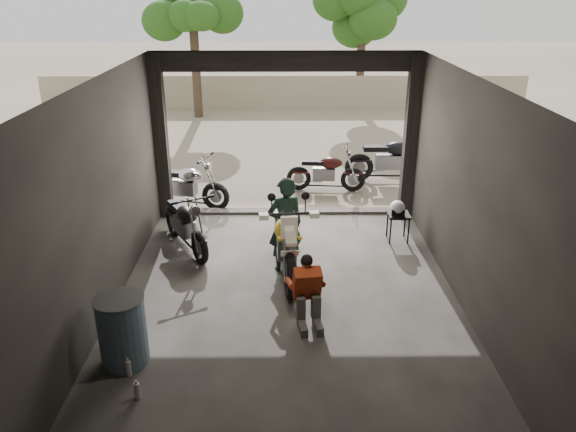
{
  "coord_description": "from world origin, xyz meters",
  "views": [
    {
      "loc": [
        -0.07,
        -7.04,
        4.32
      ],
      "look_at": [
        0.01,
        0.6,
        1.15
      ],
      "focal_mm": 35.0,
      "sensor_mm": 36.0,
      "label": 1
    }
  ],
  "objects_px": {
    "outside_bike_b": "(326,169)",
    "sign_post": "(463,117)",
    "outside_bike_a": "(185,181)",
    "helmet": "(397,208)",
    "oil_drum": "(123,332)",
    "left_bike": "(185,220)",
    "main_bike": "(285,237)",
    "outside_bike_c": "(392,155)",
    "mechanic": "(308,295)",
    "rider": "(285,225)",
    "stool": "(399,218)"
  },
  "relations": [
    {
      "from": "stool",
      "to": "sign_post",
      "type": "relative_size",
      "value": 0.21
    },
    {
      "from": "helmet",
      "to": "mechanic",
      "type": "bearing_deg",
      "value": -120.94
    },
    {
      "from": "stool",
      "to": "outside_bike_b",
      "type": "bearing_deg",
      "value": 112.19
    },
    {
      "from": "outside_bike_a",
      "to": "sign_post",
      "type": "bearing_deg",
      "value": -66.0
    },
    {
      "from": "left_bike",
      "to": "helmet",
      "type": "distance_m",
      "value": 3.73
    },
    {
      "from": "outside_bike_a",
      "to": "outside_bike_b",
      "type": "xyz_separation_m",
      "value": [
        2.97,
        0.98,
        -0.05
      ]
    },
    {
      "from": "outside_bike_a",
      "to": "helmet",
      "type": "height_order",
      "value": "outside_bike_a"
    },
    {
      "from": "mechanic",
      "to": "sign_post",
      "type": "relative_size",
      "value": 0.39
    },
    {
      "from": "left_bike",
      "to": "sign_post",
      "type": "bearing_deg",
      "value": -2.46
    },
    {
      "from": "stool",
      "to": "outside_bike_c",
      "type": "bearing_deg",
      "value": 82.02
    },
    {
      "from": "main_bike",
      "to": "outside_bike_c",
      "type": "distance_m",
      "value": 5.19
    },
    {
      "from": "rider",
      "to": "helmet",
      "type": "height_order",
      "value": "rider"
    },
    {
      "from": "left_bike",
      "to": "oil_drum",
      "type": "xyz_separation_m",
      "value": [
        -0.24,
        -3.21,
        -0.1
      ]
    },
    {
      "from": "helmet",
      "to": "oil_drum",
      "type": "relative_size",
      "value": 0.31
    },
    {
      "from": "outside_bike_a",
      "to": "outside_bike_c",
      "type": "distance_m",
      "value": 4.81
    },
    {
      "from": "outside_bike_a",
      "to": "helmet",
      "type": "distance_m",
      "value": 4.39
    },
    {
      "from": "left_bike",
      "to": "outside_bike_c",
      "type": "bearing_deg",
      "value": 10.89
    },
    {
      "from": "left_bike",
      "to": "rider",
      "type": "height_order",
      "value": "rider"
    },
    {
      "from": "outside_bike_c",
      "to": "sign_post",
      "type": "height_order",
      "value": "sign_post"
    },
    {
      "from": "outside_bike_a",
      "to": "mechanic",
      "type": "xyz_separation_m",
      "value": [
        2.35,
        -4.42,
        -0.08
      ]
    },
    {
      "from": "left_bike",
      "to": "helmet",
      "type": "xyz_separation_m",
      "value": [
        3.72,
        0.27,
        0.11
      ]
    },
    {
      "from": "left_bike",
      "to": "outside_bike_b",
      "type": "bearing_deg",
      "value": 18.68
    },
    {
      "from": "rider",
      "to": "stool",
      "type": "xyz_separation_m",
      "value": [
        2.03,
        1.08,
        -0.33
      ]
    },
    {
      "from": "left_bike",
      "to": "sign_post",
      "type": "relative_size",
      "value": 0.65
    },
    {
      "from": "main_bike",
      "to": "outside_bike_c",
      "type": "height_order",
      "value": "main_bike"
    },
    {
      "from": "outside_bike_b",
      "to": "sign_post",
      "type": "relative_size",
      "value": 0.61
    },
    {
      "from": "main_bike",
      "to": "outside_bike_a",
      "type": "bearing_deg",
      "value": 119.07
    },
    {
      "from": "main_bike",
      "to": "stool",
      "type": "relative_size",
      "value": 3.71
    },
    {
      "from": "left_bike",
      "to": "oil_drum",
      "type": "distance_m",
      "value": 3.22
    },
    {
      "from": "rider",
      "to": "mechanic",
      "type": "distance_m",
      "value": 1.68
    },
    {
      "from": "outside_bike_b",
      "to": "helmet",
      "type": "height_order",
      "value": "outside_bike_b"
    },
    {
      "from": "outside_bike_a",
      "to": "rider",
      "type": "relative_size",
      "value": 1.05
    },
    {
      "from": "stool",
      "to": "helmet",
      "type": "relative_size",
      "value": 1.89
    },
    {
      "from": "mechanic",
      "to": "outside_bike_c",
      "type": "bearing_deg",
      "value": 61.87
    },
    {
      "from": "main_bike",
      "to": "left_bike",
      "type": "bearing_deg",
      "value": 145.7
    },
    {
      "from": "left_bike",
      "to": "stool",
      "type": "relative_size",
      "value": 3.06
    },
    {
      "from": "stool",
      "to": "helmet",
      "type": "height_order",
      "value": "helmet"
    },
    {
      "from": "outside_bike_b",
      "to": "mechanic",
      "type": "height_order",
      "value": "outside_bike_b"
    },
    {
      "from": "main_bike",
      "to": "helmet",
      "type": "distance_m",
      "value": 2.34
    },
    {
      "from": "rider",
      "to": "helmet",
      "type": "xyz_separation_m",
      "value": [
        1.99,
        1.07,
        -0.13
      ]
    },
    {
      "from": "oil_drum",
      "to": "mechanic",
      "type": "bearing_deg",
      "value": 19.17
    },
    {
      "from": "main_bike",
      "to": "outside_bike_b",
      "type": "distance_m",
      "value": 4.03
    },
    {
      "from": "left_bike",
      "to": "outside_bike_a",
      "type": "relative_size",
      "value": 0.97
    },
    {
      "from": "stool",
      "to": "oil_drum",
      "type": "xyz_separation_m",
      "value": [
        -4.0,
        -3.49,
        -0.01
      ]
    },
    {
      "from": "outside_bike_a",
      "to": "rider",
      "type": "distance_m",
      "value": 3.48
    },
    {
      "from": "left_bike",
      "to": "outside_bike_c",
      "type": "distance_m",
      "value": 5.55
    },
    {
      "from": "outside_bike_c",
      "to": "oil_drum",
      "type": "relative_size",
      "value": 2.1
    },
    {
      "from": "main_bike",
      "to": "sign_post",
      "type": "bearing_deg",
      "value": 39.2
    },
    {
      "from": "outside_bike_b",
      "to": "mechanic",
      "type": "relative_size",
      "value": 1.58
    },
    {
      "from": "outside_bike_a",
      "to": "mechanic",
      "type": "height_order",
      "value": "outside_bike_a"
    }
  ]
}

